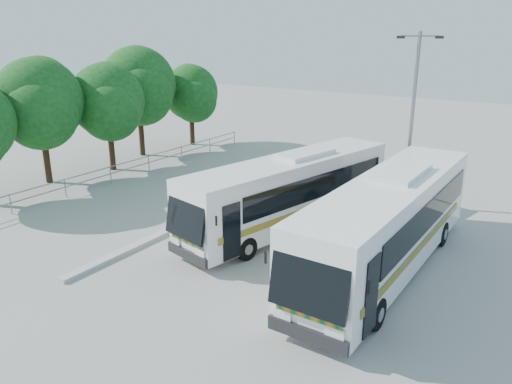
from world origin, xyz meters
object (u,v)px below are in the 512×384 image
Objects in this scene: tree_far_e at (191,93)px; tree_far_c at (108,101)px; coach_main at (290,191)px; coach_adjacent at (388,222)px; tree_far_d at (139,85)px; tree_far_b at (40,102)px; lamppost at (412,114)px.

tree_far_c is at bearing -86.46° from tree_far_e.
tree_far_c is 0.57× the size of coach_main.
tree_far_c is 14.31m from coach_main.
coach_main is 5.13m from coach_adjacent.
tree_far_d reaches higher than tree_far_e.
tree_far_c is 0.88× the size of tree_far_d.
tree_far_e is 0.49× the size of coach_adjacent.
tree_far_b reaches higher than coach_main.
tree_far_c is 19.33m from coach_adjacent.
tree_far_b reaches higher than coach_adjacent.
tree_far_b is at bearing -177.36° from lamppost.
coach_main is 1.39× the size of lamppost.
tree_far_b is at bearing -87.77° from tree_far_d.
tree_far_d is at bearing 107.83° from tree_far_c.
tree_far_e reaches higher than coach_adjacent.
coach_main is at bearing 162.80° from coach_adjacent.
tree_far_d is 0.64× the size of coach_main.
tree_far_c is at bearing 171.77° from lamppost.
tree_far_d is at bearing 170.45° from coach_main.
tree_far_c is (0.89, 3.90, -0.31)m from tree_far_b.
tree_far_b is 12.13m from tree_far_e.
tree_far_b is 1.17× the size of tree_far_e.
tree_far_d reaches higher than coach_adjacent.
lamppost is at bearing -1.43° from tree_far_d.
tree_far_e is (0.39, 12.10, -0.68)m from tree_far_b.
tree_far_d is at bearing 159.65° from lamppost.
lamppost reaches higher than coach_main.
tree_far_b is 0.85× the size of lamppost.
coach_adjacent is at bearing -11.99° from tree_far_c.
tree_far_e is at bearing 145.42° from lamppost.
tree_far_d is (-0.30, 7.60, 0.25)m from tree_far_b.
lamppost is at bearing 72.11° from coach_main.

